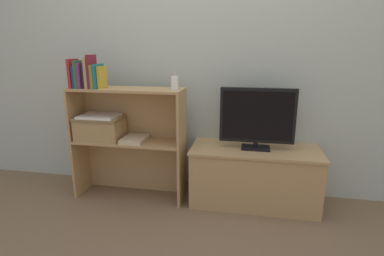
# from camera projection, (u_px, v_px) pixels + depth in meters

# --- Properties ---
(ground_plane) EXTENTS (16.00, 16.00, 0.00)m
(ground_plane) POSITION_uv_depth(u_px,v_px,m) (189.00, 209.00, 2.37)
(ground_plane) COLOR brown
(wall_back) EXTENTS (10.00, 0.05, 2.40)m
(wall_back) POSITION_uv_depth(u_px,v_px,m) (199.00, 52.00, 2.49)
(wall_back) COLOR #B2BCB2
(wall_back) RESTS_ON ground_plane
(tv_stand) EXTENTS (1.01, 0.43, 0.47)m
(tv_stand) POSITION_uv_depth(u_px,v_px,m) (254.00, 176.00, 2.41)
(tv_stand) COLOR tan
(tv_stand) RESTS_ON ground_plane
(tv) EXTENTS (0.57, 0.14, 0.48)m
(tv) POSITION_uv_depth(u_px,v_px,m) (257.00, 117.00, 2.29)
(tv) COLOR black
(tv) RESTS_ON tv_stand
(bookshelf_lower_tier) EXTENTS (0.92, 0.29, 0.50)m
(bookshelf_lower_tier) POSITION_uv_depth(u_px,v_px,m) (133.00, 159.00, 2.58)
(bookshelf_lower_tier) COLOR tan
(bookshelf_lower_tier) RESTS_ON ground_plane
(bookshelf_upper_tier) EXTENTS (0.92, 0.29, 0.43)m
(bookshelf_upper_tier) POSITION_uv_depth(u_px,v_px,m) (130.00, 106.00, 2.46)
(bookshelf_upper_tier) COLOR tan
(bookshelf_upper_tier) RESTS_ON bookshelf_lower_tier
(book_crimson) EXTENTS (0.02, 0.14, 0.22)m
(book_crimson) POSITION_uv_depth(u_px,v_px,m) (73.00, 73.00, 2.37)
(book_crimson) COLOR #B22328
(book_crimson) RESTS_ON bookshelf_upper_tier
(book_navy) EXTENTS (0.02, 0.13, 0.17)m
(book_navy) POSITION_uv_depth(u_px,v_px,m) (77.00, 77.00, 2.37)
(book_navy) COLOR navy
(book_navy) RESTS_ON bookshelf_upper_tier
(book_forest) EXTENTS (0.02, 0.15, 0.21)m
(book_forest) POSITION_uv_depth(u_px,v_px,m) (80.00, 74.00, 2.36)
(book_forest) COLOR #286638
(book_forest) RESTS_ON bookshelf_upper_tier
(book_plum) EXTENTS (0.03, 0.16, 0.20)m
(book_plum) POSITION_uv_depth(u_px,v_px,m) (83.00, 75.00, 2.36)
(book_plum) COLOR #6B2D66
(book_plum) RESTS_ON bookshelf_upper_tier
(book_charcoal) EXTENTS (0.02, 0.12, 0.18)m
(book_charcoal) POSITION_uv_depth(u_px,v_px,m) (86.00, 77.00, 2.36)
(book_charcoal) COLOR #232328
(book_charcoal) RESTS_ON bookshelf_upper_tier
(book_tan) EXTENTS (0.02, 0.14, 0.23)m
(book_tan) POSITION_uv_depth(u_px,v_px,m) (89.00, 73.00, 2.35)
(book_tan) COLOR tan
(book_tan) RESTS_ON bookshelf_upper_tier
(book_maroon) EXTENTS (0.02, 0.14, 0.26)m
(book_maroon) POSITION_uv_depth(u_px,v_px,m) (92.00, 72.00, 2.34)
(book_maroon) COLOR maroon
(book_maroon) RESTS_ON bookshelf_upper_tier
(book_olive) EXTENTS (0.03, 0.16, 0.18)m
(book_olive) POSITION_uv_depth(u_px,v_px,m) (96.00, 76.00, 2.34)
(book_olive) COLOR olive
(book_olive) RESTS_ON bookshelf_upper_tier
(book_teal) EXTENTS (0.02, 0.16, 0.19)m
(book_teal) POSITION_uv_depth(u_px,v_px,m) (99.00, 76.00, 2.34)
(book_teal) COLOR #1E7075
(book_teal) RESTS_ON bookshelf_upper_tier
(book_mustard) EXTENTS (0.02, 0.12, 0.17)m
(book_mustard) POSITION_uv_depth(u_px,v_px,m) (102.00, 77.00, 2.34)
(book_mustard) COLOR gold
(book_mustard) RESTS_ON bookshelf_upper_tier
(baby_monitor) EXTENTS (0.05, 0.04, 0.13)m
(baby_monitor) POSITION_uv_depth(u_px,v_px,m) (175.00, 83.00, 2.28)
(baby_monitor) COLOR white
(baby_monitor) RESTS_ON bookshelf_upper_tier
(storage_basket_left) EXTENTS (0.37, 0.25, 0.19)m
(storage_basket_left) POSITION_uv_depth(u_px,v_px,m) (100.00, 127.00, 2.47)
(storage_basket_left) COLOR tan
(storage_basket_left) RESTS_ON bookshelf_lower_tier
(laptop) EXTENTS (0.31, 0.23, 0.02)m
(laptop) POSITION_uv_depth(u_px,v_px,m) (99.00, 116.00, 2.45)
(laptop) COLOR white
(laptop) RESTS_ON storage_basket_left
(magazine_stack) EXTENTS (0.18, 0.25, 0.03)m
(magazine_stack) POSITION_uv_depth(u_px,v_px,m) (135.00, 139.00, 2.45)
(magazine_stack) COLOR beige
(magazine_stack) RESTS_ON bookshelf_lower_tier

